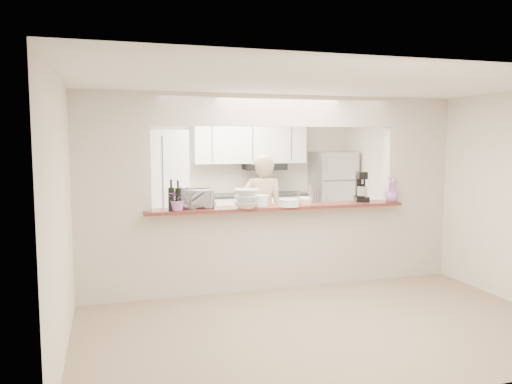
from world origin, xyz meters
name	(u,v)px	position (x,y,z in m)	size (l,w,h in m)	color
floor	(276,287)	(0.00, 0.00, 0.00)	(6.00, 6.00, 0.00)	gray
tile_overlay	(245,260)	(0.00, 1.55, 0.01)	(5.00, 2.90, 0.01)	beige
partition	(277,175)	(0.00, 0.00, 1.48)	(5.00, 0.15, 2.50)	beige
bar_counter	(277,244)	(0.00, 0.00, 0.58)	(3.40, 0.38, 1.09)	beige
kitchen_cabinets	(218,193)	(-0.19, 2.72, 0.97)	(3.15, 0.62, 2.25)	white
refrigerator	(332,196)	(2.05, 2.65, 0.85)	(0.75, 0.70, 1.70)	#A1A1A5
flower_left	(178,198)	(-1.30, -0.15, 1.24)	(0.26, 0.23, 0.29)	#D470C4
wine_bottle_a	(178,199)	(-1.30, -0.15, 1.23)	(0.07, 0.07, 0.37)	black
wine_bottle_b	(171,199)	(-1.38, -0.15, 1.24)	(0.08, 0.08, 0.38)	black
toaster_oven	(196,198)	(-1.04, 0.05, 1.20)	(0.42, 0.28, 0.23)	#B3B3B8
serving_bowls	(247,199)	(-0.45, -0.17, 1.21)	(0.31, 0.31, 0.23)	silver
plate_stack_a	(258,200)	(-0.25, 0.03, 1.15)	(0.28, 0.28, 0.13)	white
plate_stack_b	(289,203)	(0.10, -0.19, 1.14)	(0.26, 0.26, 0.09)	white
red_bowl	(291,202)	(0.20, -0.01, 1.13)	(0.15, 0.15, 0.07)	maroon
tan_bowl	(306,201)	(0.40, -0.03, 1.12)	(0.15, 0.15, 0.07)	beige
utensil_caddy	(308,195)	(0.45, 0.05, 1.19)	(0.29, 0.20, 0.25)	silver
stand_mixer	(361,188)	(1.25, 0.06, 1.27)	(0.25, 0.31, 0.41)	black
flower_right	(392,189)	(1.60, -0.15, 1.26)	(0.19, 0.19, 0.34)	#D572CF
person	(262,214)	(0.05, 0.80, 0.85)	(0.62, 0.41, 1.71)	tan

